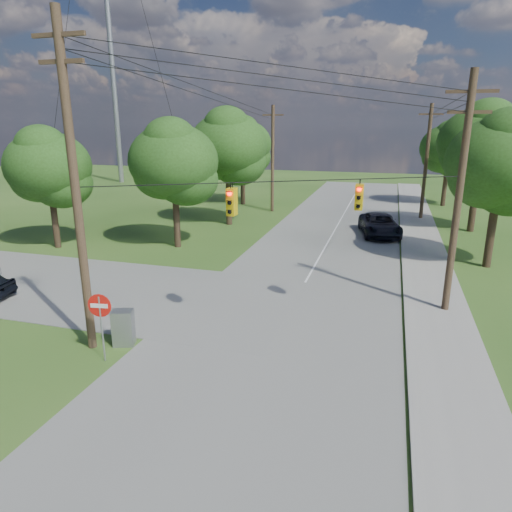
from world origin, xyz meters
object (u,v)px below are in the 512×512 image
(car_main_north, at_px, (380,225))
(do_not_enter_sign, at_px, (100,313))
(control_cabinet, at_px, (123,328))
(pole_north_e, at_px, (426,162))
(pole_sw, at_px, (75,186))
(pole_north_w, at_px, (273,158))
(pole_ne, at_px, (459,193))

(car_main_north, height_order, do_not_enter_sign, do_not_enter_sign)
(do_not_enter_sign, bearing_deg, control_cabinet, 80.51)
(pole_north_e, height_order, control_cabinet, pole_north_e)
(pole_north_e, height_order, do_not_enter_sign, pole_north_e)
(pole_sw, height_order, control_cabinet, pole_sw)
(pole_north_w, height_order, do_not_enter_sign, pole_north_w)
(pole_north_w, distance_m, control_cabinet, 29.47)
(pole_sw, height_order, pole_north_e, pole_sw)
(pole_ne, bearing_deg, car_main_north, 103.23)
(pole_sw, distance_m, car_main_north, 24.86)
(control_cabinet, bearing_deg, pole_sw, -173.35)
(pole_north_w, xyz_separation_m, do_not_enter_sign, (1.50, -30.41, -3.25))
(pole_north_e, relative_size, pole_north_w, 1.00)
(car_main_north, height_order, control_cabinet, car_main_north)
(pole_ne, bearing_deg, pole_north_e, 90.00)
(do_not_enter_sign, bearing_deg, pole_ne, 24.67)
(pole_ne, xyz_separation_m, pole_north_e, (-0.00, 22.00, -0.34))
(pole_north_e, bearing_deg, control_cabinet, -113.08)
(control_cabinet, bearing_deg, pole_ne, 11.76)
(car_main_north, relative_size, do_not_enter_sign, 2.23)
(pole_sw, height_order, pole_north_w, pole_sw)
(pole_north_e, distance_m, do_not_enter_sign, 33.01)
(pole_sw, relative_size, do_not_enter_sign, 4.60)
(pole_ne, relative_size, car_main_north, 1.81)
(pole_north_e, xyz_separation_m, do_not_enter_sign, (-12.40, -30.41, -3.25))
(pole_sw, xyz_separation_m, control_cabinet, (1.10, 0.51, -5.51))
(pole_ne, distance_m, do_not_enter_sign, 15.41)
(pole_north_e, distance_m, pole_north_w, 13.90)
(pole_sw, bearing_deg, car_main_north, 65.40)
(pole_ne, height_order, pole_north_e, pole_ne)
(pole_north_e, distance_m, car_main_north, 9.32)
(pole_north_e, height_order, pole_north_w, same)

